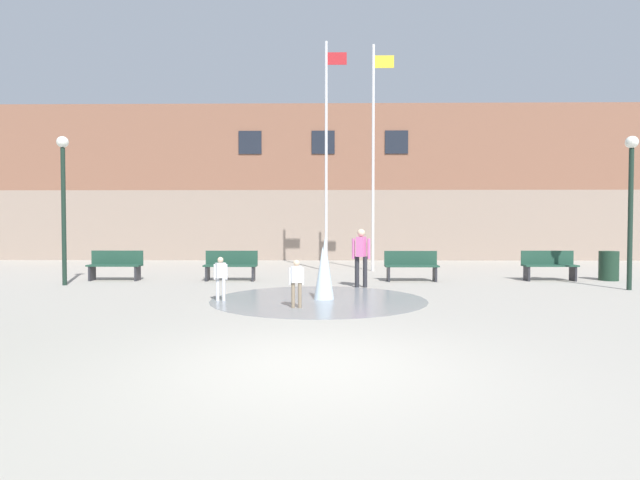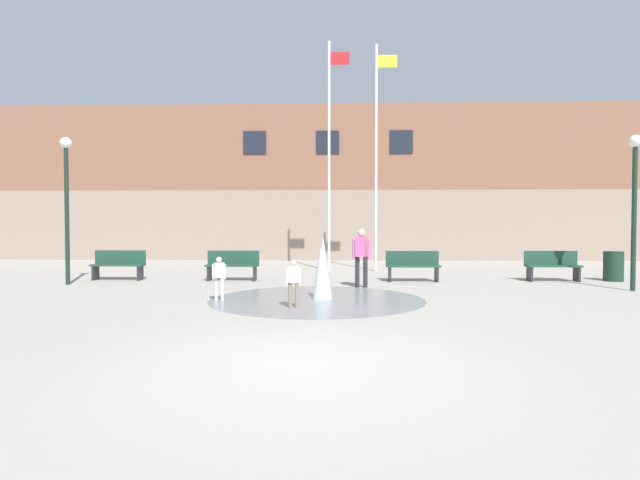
{
  "view_description": "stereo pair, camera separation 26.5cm",
  "coord_description": "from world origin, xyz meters",
  "px_view_note": "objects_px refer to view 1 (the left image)",
  "views": [
    {
      "loc": [
        0.19,
        -5.96,
        1.69
      ],
      "look_at": [
        0.0,
        7.26,
        1.3
      ],
      "focal_mm": 28.0,
      "sensor_mm": 36.0,
      "label": 1
    },
    {
      "loc": [
        0.45,
        -5.95,
        1.69
      ],
      "look_at": [
        0.0,
        7.26,
        1.3
      ],
      "focal_mm": 28.0,
      "sensor_mm": 36.0,
      "label": 2
    }
  ],
  "objects_px": {
    "park_bench_under_right_flagpole": "(549,265)",
    "trash_can": "(609,266)",
    "park_bench_under_left_flagpole": "(411,265)",
    "park_bench_left_of_flagpoles": "(231,265)",
    "park_bench_far_left": "(116,265)",
    "adult_near_bench": "(361,253)",
    "child_in_fountain": "(296,280)",
    "flagpole_right": "(374,152)",
    "lamp_post_right_lane": "(631,190)",
    "child_running": "(221,275)",
    "lamp_post_left_lane": "(63,189)",
    "flagpole_left": "(327,150)"
  },
  "relations": [
    {
      "from": "park_bench_under_right_flagpole",
      "to": "trash_can",
      "type": "relative_size",
      "value": 1.78
    },
    {
      "from": "park_bench_under_left_flagpole",
      "to": "park_bench_left_of_flagpoles",
      "type": "bearing_deg",
      "value": 179.42
    },
    {
      "from": "park_bench_far_left",
      "to": "adult_near_bench",
      "type": "relative_size",
      "value": 1.01
    },
    {
      "from": "park_bench_left_of_flagpoles",
      "to": "child_in_fountain",
      "type": "distance_m",
      "value": 5.5
    },
    {
      "from": "flagpole_right",
      "to": "lamp_post_right_lane",
      "type": "bearing_deg",
      "value": -40.83
    },
    {
      "from": "park_bench_left_of_flagpoles",
      "to": "child_running",
      "type": "distance_m",
      "value": 4.13
    },
    {
      "from": "child_in_fountain",
      "to": "park_bench_under_left_flagpole",
      "type": "bearing_deg",
      "value": 48.62
    },
    {
      "from": "child_in_fountain",
      "to": "park_bench_under_right_flagpole",
      "type": "bearing_deg",
      "value": 26.15
    },
    {
      "from": "park_bench_under_right_flagpole",
      "to": "lamp_post_left_lane",
      "type": "xyz_separation_m",
      "value": [
        -14.19,
        -1.37,
        2.23
      ]
    },
    {
      "from": "child_in_fountain",
      "to": "flagpole_left",
      "type": "relative_size",
      "value": 0.12
    },
    {
      "from": "park_bench_under_right_flagpole",
      "to": "child_in_fountain",
      "type": "relative_size",
      "value": 1.62
    },
    {
      "from": "lamp_post_left_lane",
      "to": "flagpole_right",
      "type": "bearing_deg",
      "value": 26.32
    },
    {
      "from": "child_in_fountain",
      "to": "flagpole_left",
      "type": "distance_m",
      "value": 9.18
    },
    {
      "from": "child_running",
      "to": "trash_can",
      "type": "bearing_deg",
      "value": 169.34
    },
    {
      "from": "flagpole_left",
      "to": "lamp_post_right_lane",
      "type": "relative_size",
      "value": 2.1
    },
    {
      "from": "park_bench_under_right_flagpole",
      "to": "adult_near_bench",
      "type": "relative_size",
      "value": 1.01
    },
    {
      "from": "child_running",
      "to": "child_in_fountain",
      "type": "xyz_separation_m",
      "value": [
        1.75,
        -0.91,
        0.0
      ]
    },
    {
      "from": "park_bench_left_of_flagpoles",
      "to": "child_in_fountain",
      "type": "bearing_deg",
      "value": -65.18
    },
    {
      "from": "park_bench_under_left_flagpole",
      "to": "lamp_post_left_lane",
      "type": "xyz_separation_m",
      "value": [
        -9.95,
        -1.15,
        2.23
      ]
    },
    {
      "from": "lamp_post_right_lane",
      "to": "park_bench_left_of_flagpoles",
      "type": "bearing_deg",
      "value": 169.39
    },
    {
      "from": "child_in_fountain",
      "to": "flagpole_left",
      "type": "xyz_separation_m",
      "value": [
        0.62,
        8.3,
        3.88
      ]
    },
    {
      "from": "park_bench_left_of_flagpoles",
      "to": "lamp_post_left_lane",
      "type": "xyz_separation_m",
      "value": [
        -4.47,
        -1.21,
        2.23
      ]
    },
    {
      "from": "park_bench_under_right_flagpole",
      "to": "child_running",
      "type": "distance_m",
      "value": 10.09
    },
    {
      "from": "park_bench_under_left_flagpole",
      "to": "flagpole_right",
      "type": "distance_m",
      "value": 5.23
    },
    {
      "from": "park_bench_under_right_flagpole",
      "to": "adult_near_bench",
      "type": "distance_m",
      "value": 6.12
    },
    {
      "from": "park_bench_far_left",
      "to": "lamp_post_left_lane",
      "type": "bearing_deg",
      "value": -126.47
    },
    {
      "from": "park_bench_under_right_flagpole",
      "to": "park_bench_far_left",
      "type": "bearing_deg",
      "value": -179.47
    },
    {
      "from": "child_in_fountain",
      "to": "park_bench_left_of_flagpoles",
      "type": "bearing_deg",
      "value": 106.16
    },
    {
      "from": "park_bench_left_of_flagpoles",
      "to": "lamp_post_right_lane",
      "type": "relative_size",
      "value": 0.4
    },
    {
      "from": "park_bench_left_of_flagpoles",
      "to": "lamp_post_right_lane",
      "type": "height_order",
      "value": "lamp_post_right_lane"
    },
    {
      "from": "child_running",
      "to": "adult_near_bench",
      "type": "height_order",
      "value": "adult_near_bench"
    },
    {
      "from": "lamp_post_right_lane",
      "to": "flagpole_left",
      "type": "bearing_deg",
      "value": 145.97
    },
    {
      "from": "park_bench_under_left_flagpole",
      "to": "trash_can",
      "type": "relative_size",
      "value": 1.78
    },
    {
      "from": "park_bench_far_left",
      "to": "park_bench_left_of_flagpoles",
      "type": "relative_size",
      "value": 1.0
    },
    {
      "from": "child_running",
      "to": "adult_near_bench",
      "type": "bearing_deg",
      "value": -174.77
    },
    {
      "from": "park_bench_left_of_flagpoles",
      "to": "flagpole_left",
      "type": "height_order",
      "value": "flagpole_left"
    },
    {
      "from": "flagpole_left",
      "to": "lamp_post_left_lane",
      "type": "distance_m",
      "value": 8.85
    },
    {
      "from": "child_running",
      "to": "lamp_post_left_lane",
      "type": "bearing_deg",
      "value": -61.83
    },
    {
      "from": "child_running",
      "to": "lamp_post_right_lane",
      "type": "relative_size",
      "value": 0.25
    },
    {
      "from": "park_bench_left_of_flagpoles",
      "to": "flagpole_left",
      "type": "distance_m",
      "value": 5.95
    },
    {
      "from": "lamp_post_right_lane",
      "to": "park_bench_under_left_flagpole",
      "type": "bearing_deg",
      "value": 159.76
    },
    {
      "from": "park_bench_under_left_flagpole",
      "to": "trash_can",
      "type": "distance_m",
      "value": 6.09
    },
    {
      "from": "adult_near_bench",
      "to": "flagpole_right",
      "type": "bearing_deg",
      "value": 11.83
    },
    {
      "from": "park_bench_left_of_flagpoles",
      "to": "park_bench_under_right_flagpole",
      "type": "height_order",
      "value": "same"
    },
    {
      "from": "park_bench_far_left",
      "to": "child_running",
      "type": "bearing_deg",
      "value": -45.05
    },
    {
      "from": "flagpole_left",
      "to": "trash_can",
      "type": "relative_size",
      "value": 9.36
    },
    {
      "from": "park_bench_under_right_flagpole",
      "to": "flagpole_right",
      "type": "bearing_deg",
      "value": 148.09
    },
    {
      "from": "park_bench_under_right_flagpole",
      "to": "lamp_post_left_lane",
      "type": "bearing_deg",
      "value": -174.5
    },
    {
      "from": "flagpole_right",
      "to": "trash_can",
      "type": "bearing_deg",
      "value": -24.03
    },
    {
      "from": "child_running",
      "to": "lamp_post_right_lane",
      "type": "xyz_separation_m",
      "value": [
        10.27,
        2.06,
        2.03
      ]
    }
  ]
}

